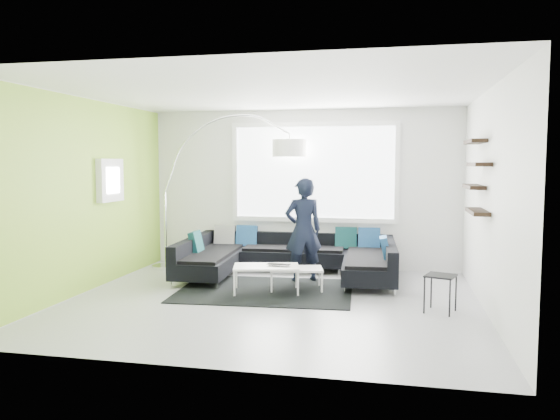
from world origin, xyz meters
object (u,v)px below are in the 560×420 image
(coffee_table, at_px, (281,278))
(laptop, at_px, (278,266))
(person, at_px, (303,230))
(arc_lamp, at_px, (165,192))
(side_table, at_px, (440,294))
(sectional_sofa, at_px, (289,258))

(coffee_table, relative_size, laptop, 3.32)
(person, distance_m, laptop, 1.01)
(arc_lamp, distance_m, side_table, 5.06)
(person, bearing_deg, sectional_sofa, -58.86)
(coffee_table, xyz_separation_m, person, (0.20, 0.75, 0.62))
(sectional_sofa, relative_size, arc_lamp, 1.29)
(sectional_sofa, bearing_deg, laptop, -90.23)
(arc_lamp, bearing_deg, sectional_sofa, -10.51)
(sectional_sofa, height_order, coffee_table, sectional_sofa)
(sectional_sofa, relative_size, laptop, 9.64)
(sectional_sofa, distance_m, arc_lamp, 2.53)
(side_table, relative_size, laptop, 1.31)
(arc_lamp, height_order, person, arc_lamp)
(arc_lamp, bearing_deg, side_table, -25.25)
(sectional_sofa, distance_m, laptop, 1.09)
(sectional_sofa, distance_m, person, 0.59)
(coffee_table, bearing_deg, side_table, -30.32)
(arc_lamp, distance_m, person, 2.67)
(sectional_sofa, height_order, arc_lamp, arc_lamp)
(coffee_table, height_order, laptop, laptop)
(sectional_sofa, distance_m, coffee_table, 0.95)
(arc_lamp, relative_size, person, 1.66)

